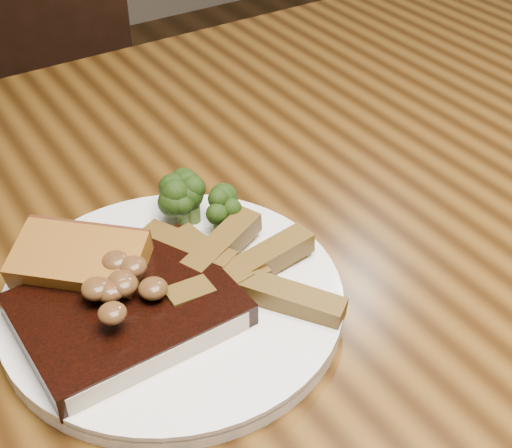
% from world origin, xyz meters
% --- Properties ---
extents(dining_table, '(1.60, 0.90, 0.75)m').
position_xyz_m(dining_table, '(0.00, 0.00, 0.66)').
color(dining_table, '#523410').
rests_on(dining_table, ground).
extents(chair_far, '(0.54, 0.54, 0.87)m').
position_xyz_m(chair_far, '(-0.03, 0.72, 0.47)').
color(chair_far, black).
rests_on(chair_far, ground).
extents(plate, '(0.29, 0.29, 0.01)m').
position_xyz_m(plate, '(-0.11, -0.04, 0.76)').
color(plate, white).
rests_on(plate, dining_table).
extents(steak, '(0.16, 0.13, 0.02)m').
position_xyz_m(steak, '(-0.15, -0.04, 0.77)').
color(steak, black).
rests_on(steak, plate).
extents(steak_bone, '(0.14, 0.02, 0.02)m').
position_xyz_m(steak_bone, '(-0.15, -0.10, 0.77)').
color(steak_bone, '#C4B698').
rests_on(steak_bone, plate).
extents(mushroom_pile, '(0.07, 0.07, 0.03)m').
position_xyz_m(mushroom_pile, '(-0.16, -0.04, 0.80)').
color(mushroom_pile, '#56351B').
rests_on(mushroom_pile, steak).
extents(garlic_bread, '(0.11, 0.11, 0.02)m').
position_xyz_m(garlic_bread, '(-0.17, 0.01, 0.77)').
color(garlic_bread, '#99631B').
rests_on(garlic_bread, plate).
extents(potato_wedges, '(0.11, 0.11, 0.02)m').
position_xyz_m(potato_wedges, '(-0.06, -0.06, 0.77)').
color(potato_wedges, brown).
rests_on(potato_wedges, plate).
extents(broccoli_cluster, '(0.07, 0.07, 0.04)m').
position_xyz_m(broccoli_cluster, '(-0.05, 0.05, 0.78)').
color(broccoli_cluster, '#1D370C').
rests_on(broccoli_cluster, plate).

